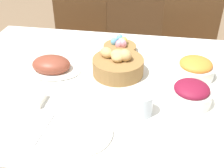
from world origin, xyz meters
TOP-DOWN VIEW (x-y plane):
  - dining_table at (0.00, 0.00)m, footprint 1.60×1.10m
  - chair_far_right at (0.43, 0.87)m, footprint 0.44×0.44m
  - chair_far_left at (-0.42, 0.87)m, footprint 0.45×0.45m
  - sideboard at (-0.17, 1.68)m, footprint 1.15×0.44m
  - bread_basket at (0.01, 0.07)m, footprint 0.24×0.24m
  - egg_basket at (-0.02, 0.31)m, footprint 0.18×0.18m
  - ham_platter at (-0.32, 0.05)m, footprint 0.29×0.20m
  - beet_salad_bowl at (0.33, -0.11)m, footprint 0.17×0.17m
  - carrot_bowl at (0.37, 0.10)m, footprint 0.18×0.18m
  - dinner_plate at (-0.06, -0.36)m, footprint 0.23×0.23m
  - fork at (-0.21, -0.36)m, footprint 0.02×0.18m
  - knife at (0.08, -0.36)m, footprint 0.02×0.18m
  - spoon at (0.11, -0.36)m, footprint 0.02×0.18m
  - drinking_cup at (0.14, -0.21)m, footprint 0.08×0.08m
  - butter_dish at (-0.33, -0.21)m, footprint 0.14×0.08m

SIDE VIEW (x-z plane):
  - dining_table at x=0.00m, z-range 0.00..0.72m
  - sideboard at x=-0.17m, z-range 0.00..0.92m
  - chair_far_right at x=0.43m, z-range 0.04..0.97m
  - chair_far_left at x=-0.42m, z-range 0.04..0.97m
  - fork at x=-0.21m, z-range 0.72..0.73m
  - knife at x=0.08m, z-range 0.72..0.73m
  - spoon at x=0.11m, z-range 0.72..0.73m
  - dinner_plate at x=-0.06m, z-range 0.72..0.73m
  - butter_dish at x=-0.33m, z-range 0.72..0.75m
  - ham_platter at x=-0.32m, z-range 0.71..0.79m
  - egg_basket at x=-0.02m, z-range 0.71..0.79m
  - drinking_cup at x=0.14m, z-range 0.72..0.81m
  - carrot_bowl at x=0.37m, z-range 0.72..0.82m
  - beet_salad_bowl at x=0.33m, z-range 0.72..0.82m
  - bread_basket at x=0.01m, z-range 0.71..0.84m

